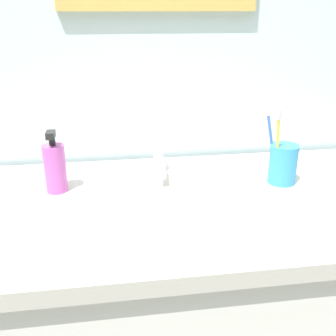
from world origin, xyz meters
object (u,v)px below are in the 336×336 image
Objects in this scene: toothbrush_yellow at (278,143)px; toothbrush_blue at (271,139)px; faucet at (159,157)px; toothbrush_cup at (283,164)px; soap_dispenser at (55,167)px.

toothbrush_blue is at bearing 94.12° from toothbrush_yellow.
faucet is at bearing 158.37° from toothbrush_yellow.
toothbrush_cup is 0.65× the size of soap_dispenser.
toothbrush_blue is (0.28, -0.08, 0.06)m from faucet.
toothbrush_cup is at bearing -29.99° from toothbrush_blue.
toothbrush_blue is at bearing -1.44° from soap_dispenser.
toothbrush_blue is at bearing 150.01° from toothbrush_cup.
faucet is 0.78× the size of toothbrush_yellow.
toothbrush_blue is at bearing -15.22° from faucet.
toothbrush_yellow is (-0.03, -0.02, 0.07)m from toothbrush_cup.
faucet is at bearing 163.16° from toothbrush_cup.
toothbrush_yellow is 0.56m from soap_dispenser.
toothbrush_yellow reaches higher than soap_dispenser.
soap_dispenser is (-0.58, 0.03, 0.01)m from toothbrush_cup.
toothbrush_cup is at bearing -16.84° from faucet.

